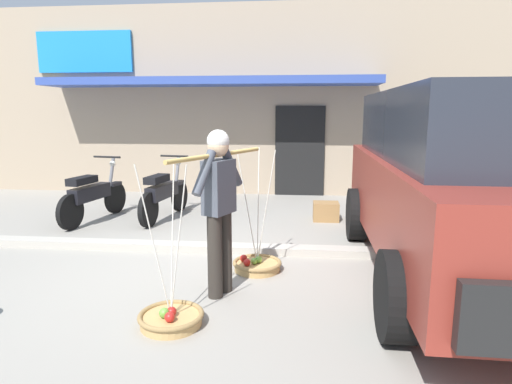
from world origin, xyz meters
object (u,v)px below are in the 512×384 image
object	(u,v)px
fruit_basket_right_side	(171,317)
motorcycle_nearest_shop	(93,195)
parked_truck	(462,180)
fruit_vendor	(219,202)
motorcycle_second_in_row	(164,194)
fruit_basket_left_side	(257,264)
wooden_crate	(326,211)

from	to	relation	value
fruit_basket_right_side	motorcycle_nearest_shop	bearing A→B (deg)	124.55
parked_truck	motorcycle_nearest_shop	bearing A→B (deg)	158.61
fruit_vendor	motorcycle_second_in_row	world-z (taller)	fruit_vendor
fruit_basket_left_side	wooden_crate	world-z (taller)	fruit_basket_left_side
fruit_vendor	motorcycle_nearest_shop	size ratio (longest dim) A/B	0.94
parked_truck	wooden_crate	xyz separation A→B (m)	(-1.31, 2.54, -0.97)
fruit_basket_left_side	fruit_basket_right_side	size ratio (longest dim) A/B	1.00
fruit_vendor	fruit_basket_left_side	world-z (taller)	fruit_vendor
fruit_basket_right_side	motorcycle_second_in_row	xyz separation A→B (m)	(-1.25, 3.80, 0.38)
fruit_vendor	fruit_basket_left_side	size ratio (longest dim) A/B	1.17
fruit_basket_right_side	wooden_crate	size ratio (longest dim) A/B	3.30
fruit_basket_left_side	parked_truck	bearing A→B (deg)	0.15
fruit_vendor	fruit_basket_right_side	distance (m)	1.19
fruit_basket_right_side	motorcycle_second_in_row	distance (m)	4.02
motorcycle_nearest_shop	parked_truck	world-z (taller)	parked_truck
fruit_vendor	fruit_basket_right_side	size ratio (longest dim) A/B	1.17
fruit_basket_left_side	motorcycle_second_in_row	size ratio (longest dim) A/B	0.80
motorcycle_second_in_row	fruit_vendor	bearing A→B (deg)	-63.08
motorcycle_nearest_shop	wooden_crate	distance (m)	4.04
fruit_basket_left_side	fruit_basket_right_side	bearing A→B (deg)	-113.53
fruit_vendor	motorcycle_nearest_shop	xyz separation A→B (m)	(-2.73, 2.80, -0.52)
fruit_basket_right_side	motorcycle_second_in_row	bearing A→B (deg)	108.22
fruit_basket_left_side	fruit_basket_right_side	world-z (taller)	same
fruit_basket_left_side	wooden_crate	bearing A→B (deg)	69.39
fruit_vendor	wooden_crate	bearing A→B (deg)	68.76
motorcycle_second_in_row	parked_truck	xyz separation A→B (m)	(4.14, -2.36, 0.68)
fruit_vendor	wooden_crate	size ratio (longest dim) A/B	3.85
fruit_basket_left_side	motorcycle_nearest_shop	size ratio (longest dim) A/B	0.80
fruit_basket_left_side	parked_truck	world-z (taller)	parked_truck
fruit_basket_right_side	parked_truck	bearing A→B (deg)	26.41
motorcycle_second_in_row	motorcycle_nearest_shop	bearing A→B (deg)	-166.51
fruit_vendor	fruit_basket_left_side	bearing A→B (deg)	66.55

